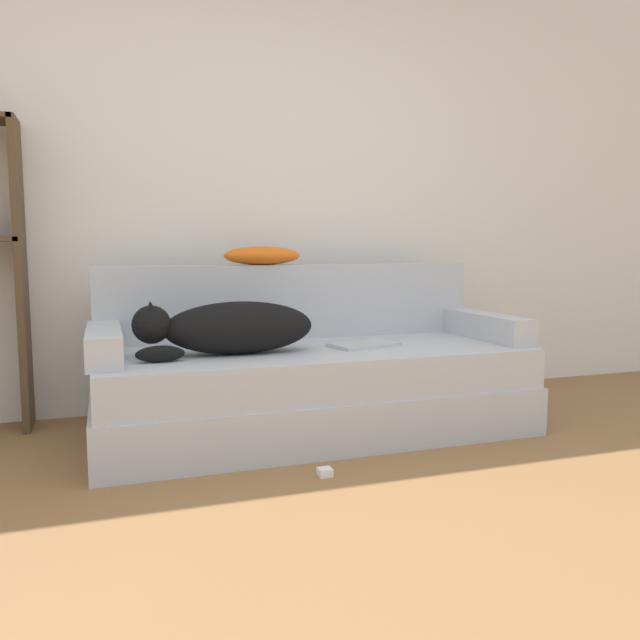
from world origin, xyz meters
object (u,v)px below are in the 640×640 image
object	(u,v)px
throw_pillow	(262,256)
power_adapter	(325,472)
couch	(314,390)
laptop	(364,345)
dog	(228,328)

from	to	relation	value
throw_pillow	power_adapter	size ratio (longest dim) A/B	7.50
couch	power_adapter	size ratio (longest dim) A/B	38.29
laptop	power_adapter	size ratio (longest dim) A/B	6.64
dog	laptop	world-z (taller)	dog
laptop	throw_pillow	distance (m)	0.75
dog	throw_pillow	xyz separation A→B (m)	(0.28, 0.44, 0.33)
dog	throw_pillow	distance (m)	0.62
throw_pillow	dog	bearing A→B (deg)	-121.89
couch	power_adapter	distance (m)	0.67
couch	throw_pillow	distance (m)	0.79
couch	power_adapter	world-z (taller)	couch
throw_pillow	power_adapter	distance (m)	1.33
couch	throw_pillow	bearing A→B (deg)	115.00
couch	laptop	size ratio (longest dim) A/B	5.77
couch	throw_pillow	size ratio (longest dim) A/B	5.10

